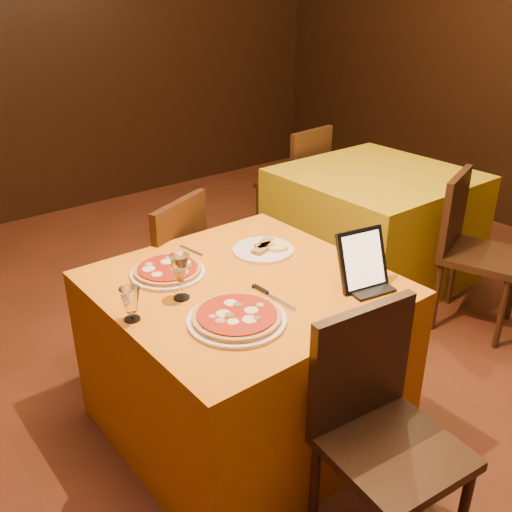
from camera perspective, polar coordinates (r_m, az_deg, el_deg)
floor at (r=2.75m, az=6.13°, el=-17.21°), size 6.00×7.00×0.01m
wall_back at (r=5.13m, az=-23.06°, el=18.58°), size 6.00×0.01×2.80m
main_table at (r=2.55m, az=-1.18°, el=-10.04°), size 1.10×1.10×0.75m
side_table at (r=3.95m, az=11.57°, el=2.96°), size 1.10×1.10×0.75m
chair_main_near at (r=2.06m, az=13.60°, el=-18.36°), size 0.48×0.48×0.91m
chair_main_far at (r=3.08m, az=-10.16°, el=-1.98°), size 0.49×0.49×0.91m
chair_side_near at (r=3.50m, az=21.68°, el=0.05°), size 0.53×0.53×0.91m
chair_side_far at (r=4.45m, az=3.52°, el=7.18°), size 0.51×0.51×0.91m
pizza_near at (r=2.08m, az=-1.94°, el=-6.22°), size 0.36×0.36×0.03m
pizza_far at (r=2.43m, az=-8.82°, el=-1.53°), size 0.32×0.32×0.03m
cutlet_dish at (r=2.61m, az=0.72°, el=0.72°), size 0.28×0.28×0.03m
wine_glass at (r=2.20m, az=-7.57°, el=-2.06°), size 0.10×0.10×0.19m
water_glass at (r=2.11m, az=-12.42°, el=-4.74°), size 0.09×0.09×0.13m
tablet at (r=2.30m, az=10.58°, el=-0.32°), size 0.23×0.14×0.24m
knife at (r=2.22m, az=1.86°, el=-4.28°), size 0.03×0.23×0.01m
fork_near at (r=1.99m, az=-4.63°, el=-8.23°), size 0.07×0.16×0.01m
fork_far at (r=2.63m, az=-6.52°, el=0.53°), size 0.04×0.15×0.01m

